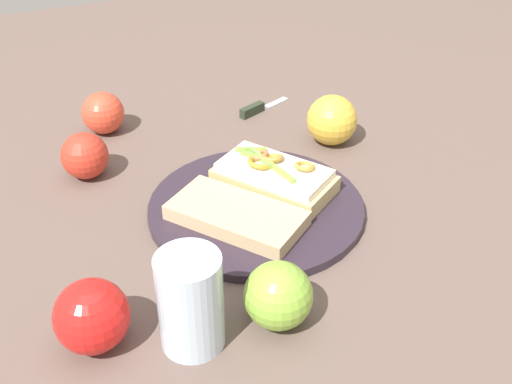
# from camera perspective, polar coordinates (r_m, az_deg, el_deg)

# --- Properties ---
(ground_plane) EXTENTS (2.00, 2.00, 0.00)m
(ground_plane) POSITION_cam_1_polar(r_m,az_deg,el_deg) (0.87, 0.00, -1.79)
(ground_plane) COLOR brown
(ground_plane) RESTS_ON ground
(plate) EXTENTS (0.29, 0.29, 0.01)m
(plate) POSITION_cam_1_polar(r_m,az_deg,el_deg) (0.86, 0.00, -1.45)
(plate) COLOR #2A202C
(plate) RESTS_ON ground_plane
(sandwich) EXTENTS (0.16, 0.18, 0.05)m
(sandwich) POSITION_cam_1_polar(r_m,az_deg,el_deg) (0.88, 1.62, 1.40)
(sandwich) COLOR tan
(sandwich) RESTS_ON plate
(bread_slice_side) EXTENTS (0.17, 0.19, 0.02)m
(bread_slice_side) POSITION_cam_1_polar(r_m,az_deg,el_deg) (0.82, -1.78, -2.12)
(bread_slice_side) COLOR tan
(bread_slice_side) RESTS_ON plate
(apple_0) EXTENTS (0.10, 0.10, 0.07)m
(apple_0) POSITION_cam_1_polar(r_m,az_deg,el_deg) (1.07, -13.67, 6.96)
(apple_0) COLOR #DC422B
(apple_0) RESTS_ON ground_plane
(apple_1) EXTENTS (0.10, 0.10, 0.07)m
(apple_1) POSITION_cam_1_polar(r_m,az_deg,el_deg) (0.96, -15.22, 3.18)
(apple_1) COLOR red
(apple_1) RESTS_ON ground_plane
(apple_2) EXTENTS (0.10, 0.10, 0.08)m
(apple_2) POSITION_cam_1_polar(r_m,az_deg,el_deg) (0.68, 2.03, -9.33)
(apple_2) COLOR #7EAE38
(apple_2) RESTS_ON ground_plane
(apple_3) EXTENTS (0.11, 0.11, 0.08)m
(apple_3) POSITION_cam_1_polar(r_m,az_deg,el_deg) (0.68, -14.63, -10.81)
(apple_3) COLOR red
(apple_3) RESTS_ON ground_plane
(apple_4) EXTENTS (0.11, 0.11, 0.08)m
(apple_4) POSITION_cam_1_polar(r_m,az_deg,el_deg) (1.01, 6.87, 6.48)
(apple_4) COLOR gold
(apple_4) RESTS_ON ground_plane
(drinking_glass) EXTENTS (0.07, 0.07, 0.11)m
(drinking_glass) POSITION_cam_1_polar(r_m,az_deg,el_deg) (0.65, -5.94, -9.85)
(drinking_glass) COLOR silver
(drinking_glass) RESTS_ON ground_plane
(knife) EXTENTS (0.11, 0.05, 0.02)m
(knife) POSITION_cam_1_polar(r_m,az_deg,el_deg) (1.12, 0.10, 7.56)
(knife) COLOR silver
(knife) RESTS_ON ground_plane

